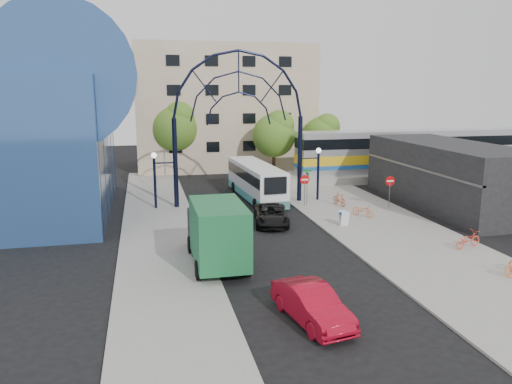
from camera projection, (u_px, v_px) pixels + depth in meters
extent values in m
plane|color=black|center=(289.00, 263.00, 26.71)|extent=(120.00, 120.00, 0.00)
cube|color=gray|center=(390.00, 232.00, 32.25)|extent=(8.00, 56.00, 0.12)
cube|color=gray|center=(162.00, 238.00, 31.02)|extent=(5.00, 50.00, 0.12)
cylinder|color=black|center=(175.00, 164.00, 38.28)|extent=(0.36, 0.36, 7.00)
cylinder|color=black|center=(300.00, 160.00, 40.45)|extent=(0.36, 0.36, 7.00)
cylinder|color=black|center=(155.00, 184.00, 38.24)|extent=(0.20, 0.20, 4.00)
cylinder|color=black|center=(318.00, 177.00, 41.10)|extent=(0.20, 0.20, 4.00)
sphere|color=white|center=(154.00, 155.00, 37.79)|extent=(0.44, 0.44, 0.44)
sphere|color=white|center=(319.00, 151.00, 40.65)|extent=(0.44, 0.44, 0.44)
cylinder|color=slate|center=(305.00, 192.00, 38.96)|extent=(0.06, 0.06, 2.20)
cylinder|color=red|center=(305.00, 180.00, 38.76)|extent=(0.80, 0.04, 0.80)
cube|color=white|center=(305.00, 180.00, 38.73)|extent=(0.55, 0.02, 0.12)
cylinder|color=slate|center=(389.00, 194.00, 38.40)|extent=(0.06, 0.06, 2.20)
cylinder|color=red|center=(390.00, 181.00, 38.19)|extent=(0.76, 0.04, 0.76)
cube|color=white|center=(390.00, 181.00, 38.16)|extent=(0.55, 0.02, 0.12)
cylinder|color=slate|center=(307.00, 187.00, 39.56)|extent=(0.05, 0.05, 2.80)
cube|color=#146626|center=(307.00, 171.00, 39.29)|extent=(0.70, 0.03, 0.18)
cube|color=#146626|center=(307.00, 174.00, 39.35)|extent=(0.03, 0.70, 0.18)
cube|color=white|center=(345.00, 219.00, 33.34)|extent=(0.55, 0.26, 0.99)
cube|color=white|center=(343.00, 218.00, 33.67)|extent=(0.55, 0.26, 0.99)
cube|color=#1E59A5|center=(344.00, 213.00, 33.44)|extent=(0.55, 0.42, 0.14)
cube|color=#2F538F|center=(8.00, 147.00, 36.33)|extent=(14.00, 18.00, 10.00)
cylinder|color=#2F538F|center=(75.00, 77.00, 36.39)|extent=(9.00, 16.00, 9.00)
cube|color=black|center=(448.00, 175.00, 39.22)|extent=(6.00, 16.00, 5.00)
cube|color=tan|center=(222.00, 107.00, 59.13)|extent=(20.00, 12.00, 14.00)
cube|color=gray|center=(413.00, 174.00, 51.97)|extent=(32.00, 5.00, 0.80)
cube|color=#B7B7BC|center=(415.00, 150.00, 51.46)|extent=(25.00, 3.00, 4.20)
cube|color=gold|center=(414.00, 156.00, 51.59)|extent=(25.10, 3.05, 0.90)
cube|color=black|center=(415.00, 141.00, 51.26)|extent=(25.05, 3.05, 1.00)
cube|color=#1E59A5|center=(414.00, 163.00, 51.73)|extent=(25.10, 3.05, 0.35)
cylinder|color=#382314|center=(274.00, 165.00, 52.58)|extent=(0.36, 0.36, 2.52)
sphere|color=#346B1C|center=(274.00, 136.00, 51.95)|extent=(4.48, 4.48, 4.48)
sphere|color=#346B1C|center=(279.00, 125.00, 51.55)|extent=(3.08, 3.08, 3.08)
cylinder|color=#382314|center=(175.00, 161.00, 54.19)|extent=(0.36, 0.36, 2.88)
sphere|color=#346B1C|center=(174.00, 128.00, 53.47)|extent=(5.12, 5.12, 5.12)
sphere|color=#346B1C|center=(179.00, 117.00, 53.04)|extent=(3.52, 3.52, 3.52)
cylinder|color=#382314|center=(321.00, 161.00, 55.81)|extent=(0.36, 0.36, 2.34)
sphere|color=#346B1C|center=(322.00, 136.00, 55.23)|extent=(4.16, 4.16, 4.16)
sphere|color=#346B1C|center=(327.00, 126.00, 54.84)|extent=(2.86, 2.86, 2.86)
cube|color=white|center=(256.00, 180.00, 42.14)|extent=(2.92, 10.63, 2.65)
cube|color=#52B7AD|center=(256.00, 192.00, 42.37)|extent=(2.95, 10.63, 0.64)
cube|color=black|center=(256.00, 173.00, 42.03)|extent=(2.96, 10.42, 0.82)
cube|color=black|center=(276.00, 186.00, 37.03)|extent=(1.73, 0.23, 1.28)
cube|color=black|center=(241.00, 172.00, 47.07)|extent=(2.20, 0.29, 1.46)
cylinder|color=black|center=(234.00, 187.00, 45.14)|extent=(0.31, 0.89, 0.88)
cylinder|color=black|center=(258.00, 185.00, 45.75)|extent=(0.31, 0.89, 0.88)
cylinder|color=black|center=(256.00, 204.00, 38.41)|extent=(0.31, 0.89, 0.88)
cylinder|color=black|center=(283.00, 202.00, 39.03)|extent=(0.31, 0.89, 0.88)
cube|color=black|center=(211.00, 231.00, 28.54)|extent=(2.43, 2.53, 2.32)
cube|color=black|center=(208.00, 218.00, 29.65)|extent=(2.11, 0.11, 1.05)
cube|color=#1B6737|center=(219.00, 232.00, 25.35)|extent=(2.54, 4.85, 2.95)
cylinder|color=black|center=(190.00, 245.00, 28.11)|extent=(0.28, 1.01, 1.01)
cylinder|color=black|center=(233.00, 242.00, 28.63)|extent=(0.28, 1.01, 1.01)
cylinder|color=black|center=(198.00, 271.00, 24.19)|extent=(0.28, 1.01, 1.01)
cylinder|color=black|center=(247.00, 267.00, 24.71)|extent=(0.28, 1.01, 1.01)
imported|color=black|center=(271.00, 215.00, 34.24)|extent=(3.08, 5.16, 1.34)
imported|color=#A60A1F|center=(312.00, 304.00, 19.87)|extent=(2.38, 4.73, 1.49)
imported|color=orange|center=(363.00, 210.00, 35.95)|extent=(1.47, 1.81, 0.92)
imported|color=#CD5329|center=(339.00, 199.00, 39.24)|extent=(0.81, 1.80, 1.05)
imported|color=#EE482F|center=(468.00, 239.00, 28.81)|extent=(2.01, 1.14, 1.00)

